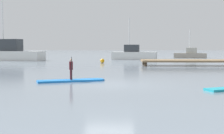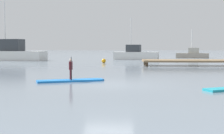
{
  "view_description": "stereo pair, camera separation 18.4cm",
  "coord_description": "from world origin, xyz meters",
  "px_view_note": "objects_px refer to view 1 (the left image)",
  "views": [
    {
      "loc": [
        0.61,
        -15.63,
        1.92
      ],
      "look_at": [
        0.04,
        3.1,
        0.65
      ],
      "focal_mm": 49.92,
      "sensor_mm": 36.0,
      "label": 1
    },
    {
      "loc": [
        0.79,
        -15.63,
        1.92
      ],
      "look_at": [
        0.04,
        3.1,
        0.65
      ],
      "focal_mm": 49.92,
      "sensor_mm": 36.0,
      "label": 2
    }
  ],
  "objects_px": {
    "paddleboard_near": "(71,81)",
    "fishing_boat_green_midground": "(134,54)",
    "paddler_child_solo": "(71,68)",
    "fishing_boat_white_large": "(10,53)",
    "motor_boat_small_navy": "(191,54)",
    "mooring_buoy_mid": "(102,61)"
  },
  "relations": [
    {
      "from": "paddler_child_solo",
      "to": "fishing_boat_green_midground",
      "type": "bearing_deg",
      "value": 80.71
    },
    {
      "from": "mooring_buoy_mid",
      "to": "paddleboard_near",
      "type": "bearing_deg",
      "value": -91.83
    },
    {
      "from": "paddler_child_solo",
      "to": "mooring_buoy_mid",
      "type": "xyz_separation_m",
      "value": [
        0.57,
        18.21,
        -0.5
      ]
    },
    {
      "from": "fishing_boat_white_large",
      "to": "fishing_boat_green_midground",
      "type": "relative_size",
      "value": 1.43
    },
    {
      "from": "paddleboard_near",
      "to": "fishing_boat_green_midground",
      "type": "distance_m",
      "value": 27.64
    },
    {
      "from": "paddleboard_near",
      "to": "paddler_child_solo",
      "type": "height_order",
      "value": "paddler_child_solo"
    },
    {
      "from": "fishing_boat_green_midground",
      "to": "motor_boat_small_navy",
      "type": "relative_size",
      "value": 1.22
    },
    {
      "from": "paddleboard_near",
      "to": "mooring_buoy_mid",
      "type": "bearing_deg",
      "value": 88.17
    },
    {
      "from": "fishing_boat_green_midground",
      "to": "mooring_buoy_mid",
      "type": "xyz_separation_m",
      "value": [
        -3.89,
        -9.07,
        -0.5
      ]
    },
    {
      "from": "paddleboard_near",
      "to": "fishing_boat_green_midground",
      "type": "xyz_separation_m",
      "value": [
        4.48,
        27.27,
        0.69
      ]
    },
    {
      "from": "paddler_child_solo",
      "to": "paddleboard_near",
      "type": "bearing_deg",
      "value": 154.08
    },
    {
      "from": "fishing_boat_white_large",
      "to": "mooring_buoy_mid",
      "type": "xyz_separation_m",
      "value": [
        12.63,
        -5.9,
        -0.75
      ]
    },
    {
      "from": "paddler_child_solo",
      "to": "fishing_boat_green_midground",
      "type": "height_order",
      "value": "fishing_boat_green_midground"
    },
    {
      "from": "fishing_boat_white_large",
      "to": "fishing_boat_green_midground",
      "type": "bearing_deg",
      "value": 10.87
    },
    {
      "from": "fishing_boat_white_large",
      "to": "motor_boat_small_navy",
      "type": "relative_size",
      "value": 1.75
    },
    {
      "from": "paddleboard_near",
      "to": "mooring_buoy_mid",
      "type": "distance_m",
      "value": 18.21
    },
    {
      "from": "paddleboard_near",
      "to": "mooring_buoy_mid",
      "type": "relative_size",
      "value": 7.51
    },
    {
      "from": "paddleboard_near",
      "to": "fishing_boat_white_large",
      "type": "height_order",
      "value": "fishing_boat_white_large"
    },
    {
      "from": "motor_boat_small_navy",
      "to": "mooring_buoy_mid",
      "type": "xyz_separation_m",
      "value": [
        -13.28,
        -15.67,
        -0.33
      ]
    },
    {
      "from": "paddleboard_near",
      "to": "motor_boat_small_navy",
      "type": "distance_m",
      "value": 36.6
    },
    {
      "from": "fishing_boat_white_large",
      "to": "fishing_boat_green_midground",
      "type": "height_order",
      "value": "fishing_boat_white_large"
    },
    {
      "from": "mooring_buoy_mid",
      "to": "motor_boat_small_navy",
      "type": "bearing_deg",
      "value": 49.72
    }
  ]
}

